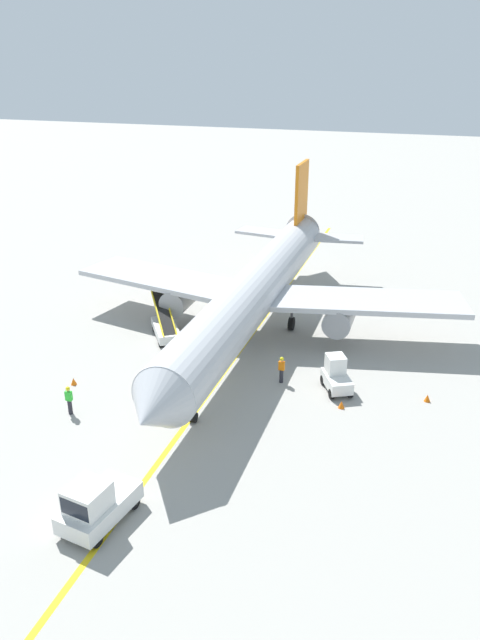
{
  "coord_description": "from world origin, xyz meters",
  "views": [
    {
      "loc": [
        11.36,
        -23.35,
        17.92
      ],
      "look_at": [
        -0.78,
        10.34,
        2.5
      ],
      "focal_mm": 33.77,
      "sensor_mm": 36.0,
      "label": 1
    }
  ],
  "objects_px": {
    "pushback_tug": "(96,504)",
    "ground_crew_wing_walker": "(282,369)",
    "safety_cone_nose_right": "(210,302)",
    "safety_cone_wingtip_right": "(341,404)",
    "safety_cone_nose_left": "(74,381)",
    "ground_crew_marshaller": "(69,399)",
    "belt_loader_forward_hold": "(165,327)",
    "baggage_tug_near_wing": "(336,376)",
    "safety_cone_wingtip_left": "(427,398)",
    "airliner": "(257,289)"
  },
  "relations": [
    {
      "from": "safety_cone_nose_left",
      "to": "safety_cone_wingtip_left",
      "type": "xyz_separation_m",
      "value": [
        20.19,
        5.2,
        0.0
      ]
    },
    {
      "from": "pushback_tug",
      "to": "safety_cone_nose_left",
      "type": "bearing_deg",
      "value": 128.59
    },
    {
      "from": "safety_cone_nose_left",
      "to": "safety_cone_nose_right",
      "type": "distance_m",
      "value": 15.11
    },
    {
      "from": "airliner",
      "to": "safety_cone_wingtip_left",
      "type": "xyz_separation_m",
      "value": [
        12.15,
        -5.54,
        -3.2
      ]
    },
    {
      "from": "pushback_tug",
      "to": "ground_crew_wing_walker",
      "type": "distance_m",
      "value": 14.83
    },
    {
      "from": "belt_loader_forward_hold",
      "to": "ground_crew_wing_walker",
      "type": "bearing_deg",
      "value": -20.45
    },
    {
      "from": "safety_cone_nose_right",
      "to": "safety_cone_nose_left",
      "type": "bearing_deg",
      "value": -100.55
    },
    {
      "from": "safety_cone_wingtip_left",
      "to": "pushback_tug",
      "type": "bearing_deg",
      "value": -129.52
    },
    {
      "from": "belt_loader_forward_hold",
      "to": "safety_cone_wingtip_left",
      "type": "bearing_deg",
      "value": -9.02
    },
    {
      "from": "airliner",
      "to": "safety_cone_nose_left",
      "type": "relative_size",
      "value": 80.2
    },
    {
      "from": "baggage_tug_near_wing",
      "to": "safety_cone_nose_right",
      "type": "distance_m",
      "value": 15.84
    },
    {
      "from": "baggage_tug_near_wing",
      "to": "safety_cone_wingtip_left",
      "type": "distance_m",
      "value": 5.29
    },
    {
      "from": "pushback_tug",
      "to": "ground_crew_marshaller",
      "type": "relative_size",
      "value": 2.24
    },
    {
      "from": "ground_crew_wing_walker",
      "to": "safety_cone_wingtip_right",
      "type": "relative_size",
      "value": 3.86
    },
    {
      "from": "safety_cone_nose_right",
      "to": "safety_cone_wingtip_right",
      "type": "bearing_deg",
      "value": -42.94
    },
    {
      "from": "ground_crew_wing_walker",
      "to": "safety_cone_wingtip_right",
      "type": "distance_m",
      "value": 4.41
    },
    {
      "from": "safety_cone_wingtip_left",
      "to": "ground_crew_wing_walker",
      "type": "bearing_deg",
      "value": -175.37
    },
    {
      "from": "belt_loader_forward_hold",
      "to": "safety_cone_nose_left",
      "type": "xyz_separation_m",
      "value": [
        -2.17,
        -8.07,
        -0.56
      ]
    },
    {
      "from": "airliner",
      "to": "safety_cone_nose_left",
      "type": "xyz_separation_m",
      "value": [
        -8.05,
        -10.75,
        -3.2
      ]
    },
    {
      "from": "ground_crew_wing_walker",
      "to": "ground_crew_marshaller",
      "type": "bearing_deg",
      "value": -143.56
    },
    {
      "from": "belt_loader_forward_hold",
      "to": "safety_cone_nose_left",
      "type": "distance_m",
      "value": 8.37
    },
    {
      "from": "pushback_tug",
      "to": "ground_crew_wing_walker",
      "type": "height_order",
      "value": "pushback_tug"
    },
    {
      "from": "baggage_tug_near_wing",
      "to": "safety_cone_nose_right",
      "type": "relative_size",
      "value": 6.2
    },
    {
      "from": "safety_cone_nose_left",
      "to": "baggage_tug_near_wing",
      "type": "bearing_deg",
      "value": 17.69
    },
    {
      "from": "baggage_tug_near_wing",
      "to": "safety_cone_nose_left",
      "type": "distance_m",
      "value": 15.73
    },
    {
      "from": "pushback_tug",
      "to": "belt_loader_forward_hold",
      "type": "height_order",
      "value": "belt_loader_forward_hold"
    },
    {
      "from": "safety_cone_wingtip_left",
      "to": "safety_cone_nose_left",
      "type": "bearing_deg",
      "value": -165.55
    },
    {
      "from": "airliner",
      "to": "baggage_tug_near_wing",
      "type": "bearing_deg",
      "value": -40.8
    },
    {
      "from": "ground_crew_marshaller",
      "to": "airliner",
      "type": "bearing_deg",
      "value": 65.05
    },
    {
      "from": "airliner",
      "to": "safety_cone_nose_right",
      "type": "relative_size",
      "value": 80.2
    },
    {
      "from": "airliner",
      "to": "belt_loader_forward_hold",
      "type": "xyz_separation_m",
      "value": [
        -5.87,
        -2.68,
        -2.64
      ]
    },
    {
      "from": "safety_cone_wingtip_left",
      "to": "airliner",
      "type": "bearing_deg",
      "value": 155.48
    },
    {
      "from": "safety_cone_wingtip_right",
      "to": "safety_cone_nose_right",
      "type": "bearing_deg",
      "value": 137.06
    },
    {
      "from": "baggage_tug_near_wing",
      "to": "safety_cone_nose_right",
      "type": "height_order",
      "value": "baggage_tug_near_wing"
    },
    {
      "from": "safety_cone_nose_left",
      "to": "ground_crew_marshaller",
      "type": "bearing_deg",
      "value": -58.78
    },
    {
      "from": "baggage_tug_near_wing",
      "to": "safety_cone_nose_left",
      "type": "xyz_separation_m",
      "value": [
        -14.97,
        -4.77,
        -0.71
      ]
    },
    {
      "from": "airliner",
      "to": "safety_cone_wingtip_right",
      "type": "height_order",
      "value": "airliner"
    },
    {
      "from": "airliner",
      "to": "belt_loader_forward_hold",
      "type": "distance_m",
      "value": 6.97
    },
    {
      "from": "pushback_tug",
      "to": "safety_cone_nose_right",
      "type": "bearing_deg",
      "value": 101.58
    },
    {
      "from": "safety_cone_nose_left",
      "to": "airliner",
      "type": "bearing_deg",
      "value": 53.18
    },
    {
      "from": "baggage_tug_near_wing",
      "to": "safety_cone_wingtip_left",
      "type": "xyz_separation_m",
      "value": [
        5.23,
        0.43,
        -0.71
      ]
    },
    {
      "from": "safety_cone_nose_right",
      "to": "safety_cone_wingtip_right",
      "type": "height_order",
      "value": "same"
    },
    {
      "from": "baggage_tug_near_wing",
      "to": "safety_cone_wingtip_left",
      "type": "height_order",
      "value": "baggage_tug_near_wing"
    },
    {
      "from": "airliner",
      "to": "belt_loader_forward_hold",
      "type": "relative_size",
      "value": 7.39
    },
    {
      "from": "ground_crew_marshaller",
      "to": "baggage_tug_near_wing",
      "type": "bearing_deg",
      "value": 29.91
    },
    {
      "from": "ground_crew_marshaller",
      "to": "safety_cone_nose_left",
      "type": "distance_m",
      "value": 3.4
    },
    {
      "from": "belt_loader_forward_hold",
      "to": "safety_cone_nose_left",
      "type": "height_order",
      "value": "belt_loader_forward_hold"
    },
    {
      "from": "belt_loader_forward_hold",
      "to": "ground_crew_wing_walker",
      "type": "distance_m",
      "value": 10.16
    },
    {
      "from": "belt_loader_forward_hold",
      "to": "safety_cone_wingtip_right",
      "type": "relative_size",
      "value": 10.86
    },
    {
      "from": "baggage_tug_near_wing",
      "to": "belt_loader_forward_hold",
      "type": "bearing_deg",
      "value": 165.57
    }
  ]
}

